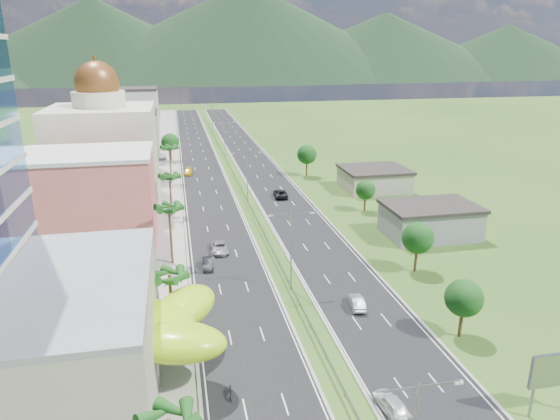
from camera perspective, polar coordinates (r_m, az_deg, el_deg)
ground at (r=59.42m, az=3.50°, el=-13.37°), size 500.00×500.00×0.00m
road_left at (r=142.34m, az=-9.07°, el=5.26°), size 11.00×260.00×0.04m
road_right at (r=143.80m, az=-3.07°, el=5.59°), size 11.00×260.00×0.04m
sidewalk_left at (r=142.23m, az=-12.91°, el=5.03°), size 7.00×260.00×0.12m
median_guardrail at (r=125.31m, az=-5.19°, el=3.95°), size 0.10×216.06×0.76m
streetlight_median_b at (r=65.07m, az=1.29°, el=-3.79°), size 6.04×0.25×11.00m
streetlight_median_c at (r=102.66m, az=-3.79°, el=4.36°), size 6.04×0.25×11.00m
streetlight_median_d at (r=146.48m, az=-6.36°, el=8.41°), size 6.04×0.25×11.00m
streetlight_median_e at (r=190.85m, az=-7.75°, el=10.58°), size 6.04×0.25×11.00m
lime_canopy at (r=52.12m, az=-17.42°, el=-12.73°), size 18.00×15.00×7.40m
pink_shophouse at (r=85.31m, az=-20.93°, el=0.87°), size 20.00×15.00×15.00m
domed_building at (r=106.57m, az=-19.42°, el=6.42°), size 20.00×20.00×28.70m
midrise_grey at (r=131.48m, az=-17.57°, el=7.15°), size 16.00×15.00×16.00m
midrise_beige at (r=153.33m, az=-16.81°, el=8.10°), size 16.00×15.00×13.00m
midrise_white at (r=175.67m, az=-16.34°, el=10.14°), size 16.00×15.00×18.00m
billboard at (r=51.03m, az=29.09°, el=-15.81°), size 5.20×0.35×6.20m
shed_near at (r=89.49m, az=16.74°, el=-1.29°), size 15.00×10.00×5.00m
shed_far at (r=116.30m, az=10.70°, el=3.41°), size 14.00×12.00×4.40m
palm_tree_b at (r=56.15m, az=-12.51°, el=-7.58°), size 3.60×3.60×8.10m
palm_tree_c at (r=74.29m, az=-12.57°, el=0.01°), size 3.60×3.60×9.60m
palm_tree_d at (r=96.69m, az=-12.52°, el=3.60°), size 3.60×3.60×8.60m
palm_tree_e at (r=120.95m, az=-12.53°, el=6.82°), size 3.60×3.60×9.40m
leafy_tree_lfar at (r=146.03m, az=-12.45°, el=7.61°), size 4.90×4.90×8.05m
leafy_tree_ra at (r=59.12m, az=20.28°, el=-9.44°), size 4.20×4.20×6.90m
leafy_tree_rb at (r=73.76m, az=15.47°, el=-3.09°), size 4.55×4.55×7.47m
leafy_tree_rc at (r=99.39m, az=9.75°, el=2.26°), size 3.85×3.85×6.33m
leafy_tree_rd at (r=125.59m, az=3.09°, el=6.35°), size 4.90×4.90×8.05m
mountain_ridge at (r=505.19m, az=-3.57°, el=14.48°), size 860.00×140.00×90.00m
car_dark_left at (r=74.54m, az=-8.29°, el=-6.07°), size 1.54×4.23×1.39m
car_silver_mid_left at (r=79.97m, az=-6.95°, el=-4.26°), size 2.52×5.38×1.49m
car_yellow_far_left at (r=130.36m, az=-10.45°, el=4.34°), size 2.53×5.14×1.44m
car_white_near_right at (r=48.52m, az=12.66°, el=-20.84°), size 2.44×4.78×1.56m
car_silver_right at (r=63.96m, az=8.76°, el=-10.34°), size 2.21×4.59×1.45m
car_dark_far_right at (r=108.30m, az=0.06°, el=1.91°), size 3.28×6.18×1.65m
motorcycle at (r=49.40m, az=-5.65°, el=-19.78°), size 0.72×2.11×1.34m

